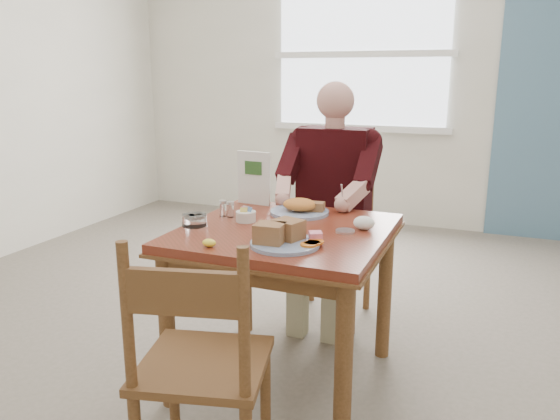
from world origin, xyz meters
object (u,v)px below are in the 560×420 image
at_px(table, 285,252).
at_px(chair_near, 200,368).
at_px(far_plate, 301,208).
at_px(diner, 331,186).
at_px(near_plate, 283,237).
at_px(chair_far, 334,238).

bearing_deg(table, chair_near, -89.47).
bearing_deg(table, far_plate, 94.53).
distance_m(diner, near_plate, 0.95).
relative_size(chair_near, far_plate, 3.00).
distance_m(table, chair_far, 0.81).
bearing_deg(table, chair_far, 90.00).
bearing_deg(diner, near_plate, -84.90).
height_order(chair_far, far_plate, chair_far).
bearing_deg(chair_far, near_plate, -85.34).
bearing_deg(diner, table, -90.00).
bearing_deg(chair_far, diner, -89.99).
relative_size(table, chair_near, 0.97).
height_order(chair_near, far_plate, chair_near).
relative_size(chair_far, near_plate, 3.05).
distance_m(chair_near, far_plate, 1.10).
xyz_separation_m(chair_near, near_plate, (0.08, 0.56, 0.31)).
xyz_separation_m(chair_far, diner, (0.00, -0.09, 0.33)).
xyz_separation_m(table, chair_near, (0.01, -0.79, -0.16)).
height_order(table, chair_near, chair_near).
bearing_deg(near_plate, chair_near, -97.88).
xyz_separation_m(diner, far_plate, (-0.02, -0.44, -0.03)).
bearing_deg(far_plate, chair_near, -88.46).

